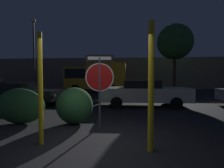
% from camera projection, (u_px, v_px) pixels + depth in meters
% --- Properties ---
extents(ground_plane, '(260.00, 260.00, 0.00)m').
position_uv_depth(ground_plane, '(93.00, 148.00, 3.92)').
color(ground_plane, black).
extents(road_center_stripe, '(43.98, 0.12, 0.01)m').
position_uv_depth(road_center_stripe, '(115.00, 101.00, 11.62)').
color(road_center_stripe, gold).
rests_on(road_center_stripe, ground_plane).
extents(stop_sign, '(0.89, 0.13, 2.30)m').
position_uv_depth(stop_sign, '(100.00, 77.00, 5.47)').
color(stop_sign, '#4C4C51').
rests_on(stop_sign, ground_plane).
extents(yellow_pole_left, '(0.11, 0.11, 2.65)m').
position_uv_depth(yellow_pole_left, '(40.00, 89.00, 4.12)').
color(yellow_pole_left, yellow).
rests_on(yellow_pole_left, ground_plane).
extents(yellow_pole_right, '(0.13, 0.13, 2.79)m').
position_uv_depth(yellow_pole_right, '(151.00, 87.00, 3.73)').
color(yellow_pole_right, yellow).
rests_on(yellow_pole_right, ground_plane).
extents(hedge_bush_2, '(1.74, 0.72, 1.21)m').
position_uv_depth(hedge_bush_2, '(20.00, 106.00, 5.97)').
color(hedge_bush_2, '#2D6633').
rests_on(hedge_bush_2, ground_plane).
extents(hedge_bush_3, '(1.25, 1.15, 1.24)m').
position_uv_depth(hedge_bush_3, '(75.00, 106.00, 5.97)').
color(hedge_bush_3, '#2D6633').
rests_on(hedge_bush_3, ground_plane).
extents(passing_car_2, '(4.38, 2.06, 1.25)m').
position_uv_depth(passing_car_2, '(24.00, 93.00, 10.07)').
color(passing_car_2, black).
rests_on(passing_car_2, ground_plane).
extents(passing_car_3, '(4.89, 2.12, 1.40)m').
position_uv_depth(passing_car_3, '(144.00, 93.00, 9.62)').
color(passing_car_3, silver).
rests_on(passing_car_3, ground_plane).
extents(delivery_truck, '(6.11, 2.49, 2.95)m').
position_uv_depth(delivery_truck, '(95.00, 76.00, 17.87)').
color(delivery_truck, gold).
rests_on(delivery_truck, ground_plane).
extents(street_lamp, '(0.46, 0.46, 7.67)m').
position_uv_depth(street_lamp, '(34.00, 45.00, 18.18)').
color(street_lamp, '#4C4C51').
rests_on(street_lamp, ground_plane).
extents(tree_1, '(3.56, 3.56, 6.89)m').
position_uv_depth(tree_1, '(175.00, 42.00, 17.59)').
color(tree_1, '#422D1E').
rests_on(tree_1, ground_plane).
extents(building_backdrop, '(35.13, 3.70, 4.05)m').
position_uv_depth(building_backdrop, '(115.00, 74.00, 24.35)').
color(building_backdrop, '#7A6B5B').
rests_on(building_backdrop, ground_plane).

